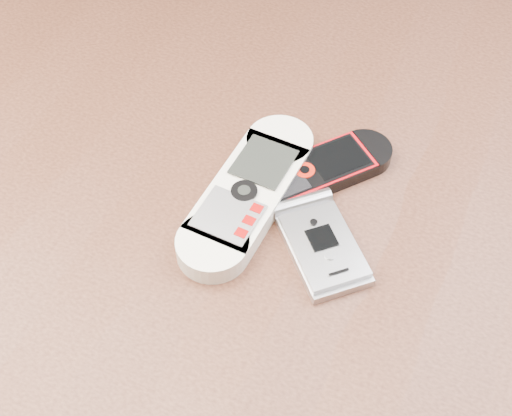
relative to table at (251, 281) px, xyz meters
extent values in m
cube|color=black|center=(0.00, 0.00, 0.09)|extent=(1.20, 0.80, 0.03)
cube|color=black|center=(-0.54, 0.34, -0.29)|extent=(0.06, 0.06, 0.71)
cube|color=white|center=(-0.01, 0.01, 0.12)|extent=(0.07, 0.18, 0.02)
cube|color=black|center=(0.03, 0.06, 0.11)|extent=(0.13, 0.14, 0.01)
cube|color=#B7B7BC|center=(0.07, -0.01, 0.11)|extent=(0.10, 0.11, 0.02)
camera|label=1|loc=(0.15, -0.33, 0.57)|focal=50.00mm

